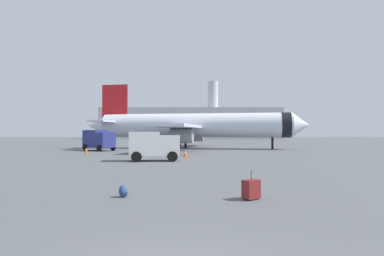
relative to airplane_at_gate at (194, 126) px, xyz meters
The scene contains 9 objects.
airplane_at_gate is the anchor object (origin of this frame).
service_truck 14.87m from the airplane_at_gate, 155.01° to the right, with size 5.12×4.72×2.90m.
cargo_van 23.61m from the airplane_at_gate, 98.66° to the right, with size 4.61×2.79×2.60m.
safety_cone_near 18.03m from the airplane_at_gate, 138.68° to the right, with size 0.44×0.44×0.71m.
safety_cone_mid 23.96m from the airplane_at_gate, 94.74° to the right, with size 0.44×0.44×0.74m.
safety_cone_far 18.58m from the airplane_at_gate, 92.72° to the right, with size 0.44×0.44×0.79m.
rolling_suitcase 40.45m from the airplane_at_gate, 86.89° to the right, with size 0.75×0.71×1.10m.
traveller_backpack 40.07m from the airplane_at_gate, 93.89° to the right, with size 0.36×0.40×0.48m.
terminal_building 89.90m from the airplane_at_gate, 90.66° to the left, with size 73.45×23.98×24.65m.
Camera 1 is at (0.43, -5.54, 2.50)m, focal length 31.03 mm.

